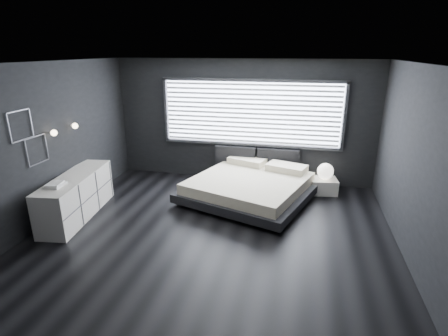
# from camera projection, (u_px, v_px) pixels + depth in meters

# --- Properties ---
(room) EXTENTS (6.04, 6.00, 2.80)m
(room) POSITION_uv_depth(u_px,v_px,m) (212.00, 155.00, 5.53)
(room) COLOR black
(room) RESTS_ON ground
(window) EXTENTS (4.14, 0.09, 1.52)m
(window) POSITION_uv_depth(u_px,v_px,m) (251.00, 113.00, 7.91)
(window) COLOR white
(window) RESTS_ON ground
(headboard) EXTENTS (1.96, 0.16, 0.52)m
(headboard) POSITION_uv_depth(u_px,v_px,m) (256.00, 158.00, 8.16)
(headboard) COLOR black
(headboard) RESTS_ON ground
(sconce_near) EXTENTS (0.18, 0.11, 0.11)m
(sconce_near) POSITION_uv_depth(u_px,v_px,m) (54.00, 133.00, 6.12)
(sconce_near) COLOR silver
(sconce_near) RESTS_ON ground
(sconce_far) EXTENTS (0.18, 0.11, 0.11)m
(sconce_far) POSITION_uv_depth(u_px,v_px,m) (75.00, 126.00, 6.67)
(sconce_far) COLOR silver
(sconce_far) RESTS_ON ground
(wall_art_upper) EXTENTS (0.01, 0.48, 0.48)m
(wall_art_upper) POSITION_uv_depth(u_px,v_px,m) (21.00, 125.00, 5.50)
(wall_art_upper) COLOR #47474C
(wall_art_upper) RESTS_ON ground
(wall_art_lower) EXTENTS (0.01, 0.48, 0.48)m
(wall_art_lower) POSITION_uv_depth(u_px,v_px,m) (37.00, 150.00, 5.88)
(wall_art_lower) COLOR #47474C
(wall_art_lower) RESTS_ON ground
(bed) EXTENTS (2.96, 2.89, 0.61)m
(bed) POSITION_uv_depth(u_px,v_px,m) (250.00, 186.00, 7.28)
(bed) COLOR black
(bed) RESTS_ON ground
(nightstand) EXTENTS (0.62, 0.54, 0.32)m
(nightstand) POSITION_uv_depth(u_px,v_px,m) (323.00, 186.00, 7.63)
(nightstand) COLOR silver
(nightstand) RESTS_ON ground
(orb_lamp) EXTENTS (0.35, 0.35, 0.35)m
(orb_lamp) POSITION_uv_depth(u_px,v_px,m) (325.00, 171.00, 7.52)
(orb_lamp) COLOR white
(orb_lamp) RESTS_ON nightstand
(dresser) EXTENTS (0.81, 2.04, 0.79)m
(dresser) POSITION_uv_depth(u_px,v_px,m) (77.00, 196.00, 6.50)
(dresser) COLOR silver
(dresser) RESTS_ON ground
(book_stack) EXTENTS (0.29, 0.37, 0.07)m
(book_stack) POSITION_uv_depth(u_px,v_px,m) (55.00, 185.00, 5.89)
(book_stack) COLOR silver
(book_stack) RESTS_ON dresser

